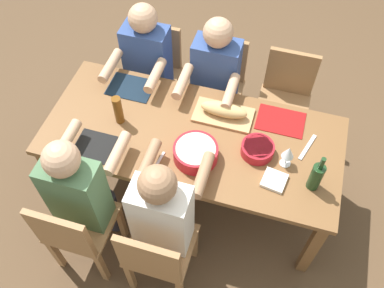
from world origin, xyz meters
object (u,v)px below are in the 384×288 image
at_px(chair_near_center, 219,82).
at_px(beer_bottle, 118,110).
at_px(diner_far_right, 81,190).
at_px(chair_far_right, 75,231).
at_px(chair_near_left, 285,96).
at_px(wine_glass, 288,153).
at_px(chair_near_right, 156,69).
at_px(wine_bottle, 316,176).
at_px(diner_far_center, 164,213).
at_px(diner_near_center, 214,79).
at_px(chair_far_center, 156,255).
at_px(dining_table, 192,141).
at_px(diner_near_right, 146,64).
at_px(bread_loaf, 224,110).
at_px(cutting_board, 223,115).
at_px(napkin_stack, 274,180).
at_px(serving_bowl_pasta, 196,152).
at_px(serving_bowl_fruit, 258,149).

distance_m(chair_near_center, beer_bottle, 1.00).
bearing_deg(diner_far_right, chair_far_right, 90.00).
height_order(chair_near_left, wine_glass, wine_glass).
bearing_deg(chair_near_right, wine_bottle, 145.58).
bearing_deg(diner_far_center, wine_bottle, -153.24).
distance_m(diner_near_center, chair_far_center, 1.35).
distance_m(dining_table, diner_near_right, 0.79).
height_order(chair_far_right, diner_far_center, diner_far_center).
xyz_separation_m(beer_bottle, wine_glass, (-1.12, 0.03, 0.01)).
bearing_deg(bread_loaf, cutting_board, 90.00).
xyz_separation_m(chair_near_center, diner_near_right, (0.54, 0.18, 0.21)).
xyz_separation_m(diner_far_center, chair_near_right, (0.54, -1.33, -0.21)).
xyz_separation_m(diner_near_center, wine_bottle, (-0.81, 0.74, 0.15)).
bearing_deg(wine_bottle, wine_glass, -31.76).
bearing_deg(napkin_stack, diner_near_right, -34.69).
bearing_deg(chair_near_center, napkin_stack, 121.19).
relative_size(bread_loaf, beer_bottle, 1.45).
relative_size(diner_near_right, serving_bowl_pasta, 4.24).
bearing_deg(serving_bowl_fruit, diner_near_center, -53.67).
height_order(chair_near_left, napkin_stack, chair_near_left).
bearing_deg(cutting_board, diner_far_right, 48.23).
distance_m(diner_far_center, serving_bowl_fruit, 0.71).
distance_m(dining_table, napkin_stack, 0.62).
relative_size(chair_near_left, chair_far_center, 1.00).
relative_size(chair_near_right, napkin_stack, 6.07).
height_order(serving_bowl_fruit, beer_bottle, beer_bottle).
distance_m(dining_table, diner_near_center, 0.58).
bearing_deg(napkin_stack, diner_far_right, 18.25).
xyz_separation_m(chair_near_center, bread_loaf, (-0.16, 0.55, 0.32)).
bearing_deg(diner_near_right, serving_bowl_fruit, 148.68).
relative_size(diner_far_right, chair_near_center, 1.41).
bearing_deg(cutting_board, chair_far_center, 80.66).
distance_m(dining_table, bread_loaf, 0.30).
xyz_separation_m(chair_near_left, diner_far_center, (0.54, 1.33, 0.21)).
xyz_separation_m(chair_near_left, wine_bottle, (-0.27, 0.93, 0.37)).
xyz_separation_m(dining_table, chair_near_center, (0.00, -0.76, -0.18)).
relative_size(diner_near_center, diner_near_right, 1.00).
distance_m(diner_far_right, diner_near_right, 1.15).
bearing_deg(wine_bottle, diner_near_right, -28.78).
bearing_deg(chair_near_left, serving_bowl_fruit, 82.49).
bearing_deg(chair_far_center, chair_near_right, -70.33).
bearing_deg(diner_far_center, chair_far_right, 18.71).
bearing_deg(cutting_board, dining_table, 52.91).
xyz_separation_m(serving_bowl_pasta, wine_glass, (-0.55, -0.12, 0.06)).
relative_size(chair_far_right, serving_bowl_fruit, 4.03).
relative_size(chair_near_center, serving_bowl_fruit, 4.03).
bearing_deg(dining_table, cutting_board, -127.09).
relative_size(chair_far_center, cutting_board, 2.12).
bearing_deg(beer_bottle, chair_near_left, -142.89).
distance_m(chair_near_center, wine_glass, 1.09).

